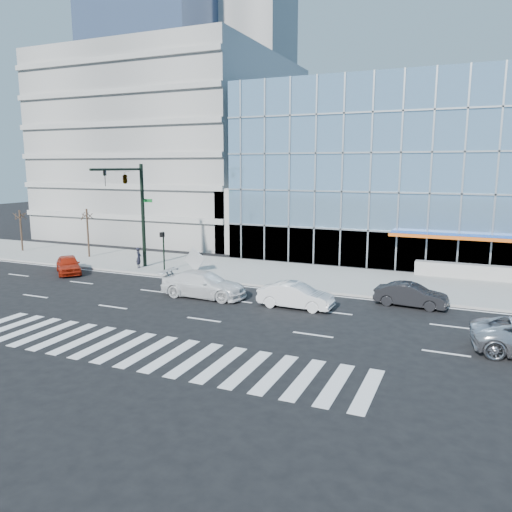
# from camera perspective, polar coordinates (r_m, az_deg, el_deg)

# --- Properties ---
(ground) EXTENTS (160.00, 160.00, 0.00)m
(ground) POSITION_cam_1_polar(r_m,az_deg,el_deg) (30.07, -2.21, -5.17)
(ground) COLOR black
(ground) RESTS_ON ground
(sidewalk) EXTENTS (120.00, 8.00, 0.15)m
(sidewalk) POSITION_cam_1_polar(r_m,az_deg,el_deg) (37.21, 3.15, -2.05)
(sidewalk) COLOR gray
(sidewalk) RESTS_ON ground
(theatre_building) EXTENTS (42.00, 26.00, 15.00)m
(theatre_building) POSITION_cam_1_polar(r_m,az_deg,el_deg) (52.10, 25.39, 8.74)
(theatre_building) COLOR #7BA7CD
(theatre_building) RESTS_ON ground
(parking_garage) EXTENTS (24.00, 24.00, 20.00)m
(parking_garage) POSITION_cam_1_polar(r_m,az_deg,el_deg) (61.50, -8.68, 12.02)
(parking_garage) COLOR gray
(parking_garage) RESTS_ON ground
(ramp_block) EXTENTS (6.00, 8.00, 6.00)m
(ramp_block) POSITION_cam_1_polar(r_m,az_deg,el_deg) (48.13, 0.66, 4.30)
(ramp_block) COLOR gray
(ramp_block) RESTS_ON ground
(tower_far_west) EXTENTS (16.00, 16.00, 76.00)m
(tower_far_west) POSITION_cam_1_polar(r_m,az_deg,el_deg) (104.67, -10.13, 26.77)
(tower_far_west) COLOR #47597B
(tower_far_west) RESTS_ON ground
(tower_far_mid) EXTENTS (13.00, 13.00, 60.00)m
(tower_far_mid) POSITION_cam_1_polar(r_m,az_deg,el_deg) (116.58, -15.27, 20.80)
(tower_far_mid) COLOR #47597B
(tower_far_mid) RESTS_ON ground
(tower_backdrop) EXTENTS (14.00, 14.00, 48.00)m
(tower_backdrop) POSITION_cam_1_polar(r_m,az_deg,el_deg) (106.33, -0.36, 18.92)
(tower_backdrop) COLOR gray
(tower_backdrop) RESTS_ON ground
(traffic_signal) EXTENTS (1.14, 5.74, 8.00)m
(traffic_signal) POSITION_cam_1_polar(r_m,az_deg,el_deg) (38.76, -14.16, 7.24)
(traffic_signal) COLOR black
(traffic_signal) RESTS_ON sidewalk
(ped_signal_post) EXTENTS (0.30, 0.33, 3.00)m
(ped_signal_post) POSITION_cam_1_polar(r_m,az_deg,el_deg) (38.00, -10.57, 1.22)
(ped_signal_post) COLOR black
(ped_signal_post) RESTS_ON sidewalk
(street_tree_near) EXTENTS (1.10, 1.10, 4.23)m
(street_tree_near) POSITION_cam_1_polar(r_m,az_deg,el_deg) (45.66, -18.77, 4.42)
(street_tree_near) COLOR #332319
(street_tree_near) RESTS_ON sidewalk
(street_tree_far) EXTENTS (1.10, 1.10, 3.87)m
(street_tree_far) POSITION_cam_1_polar(r_m,az_deg,el_deg) (51.40, -25.39, 4.20)
(street_tree_far) COLOR #332319
(street_tree_far) RESTS_ON sidewalk
(white_suv) EXTENTS (5.48, 2.31, 1.58)m
(white_suv) POSITION_cam_1_polar(r_m,az_deg,el_deg) (31.00, -5.99, -3.24)
(white_suv) COLOR silver
(white_suv) RESTS_ON ground
(white_sedan) EXTENTS (4.34, 1.57, 1.42)m
(white_sedan) POSITION_cam_1_polar(r_m,az_deg,el_deg) (28.59, 4.56, -4.54)
(white_sedan) COLOR silver
(white_sedan) RESTS_ON ground
(dark_sedan) EXTENTS (4.16, 1.73, 1.34)m
(dark_sedan) POSITION_cam_1_polar(r_m,az_deg,el_deg) (30.14, 17.29, -4.29)
(dark_sedan) COLOR black
(dark_sedan) RESTS_ON ground
(red_sedan) EXTENTS (4.04, 3.85, 1.36)m
(red_sedan) POSITION_cam_1_polar(r_m,az_deg,el_deg) (40.11, -20.66, -0.92)
(red_sedan) COLOR #AC220D
(red_sedan) RESTS_ON ground
(pedestrian) EXTENTS (0.57, 0.69, 1.62)m
(pedestrian) POSITION_cam_1_polar(r_m,az_deg,el_deg) (39.89, -13.25, -0.18)
(pedestrian) COLOR black
(pedestrian) RESTS_ON sidewalk
(tilted_panel) EXTENTS (1.82, 0.12, 1.81)m
(tilted_panel) POSITION_cam_1_polar(r_m,az_deg,el_deg) (37.80, -7.02, -0.40)
(tilted_panel) COLOR #A1A1A1
(tilted_panel) RESTS_ON sidewalk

